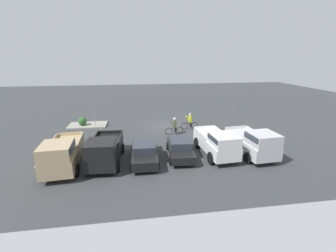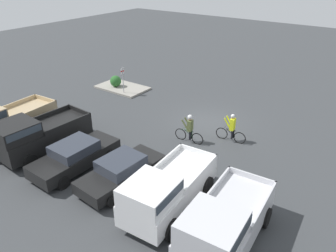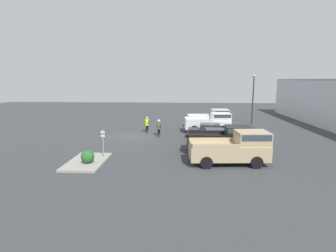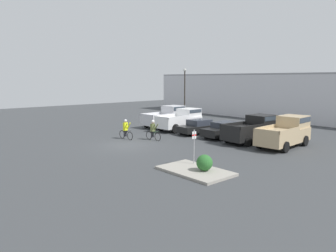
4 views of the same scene
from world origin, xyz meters
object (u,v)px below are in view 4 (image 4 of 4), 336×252
sedan_1 (225,130)px  cyclist_1 (126,129)px  shrub (204,163)px  pickup_truck_0 (167,116)px  lamppost (185,90)px  pickup_truck_3 (286,131)px  pickup_truck_1 (182,119)px  sedan_0 (199,127)px  pickup_truck_2 (253,128)px  fire_lane_sign (194,144)px  cyclist_0 (153,130)px

sedan_1 → cyclist_1: cyclist_1 is taller
cyclist_1 → shrub: 11.87m
pickup_truck_0 → lamppost: size_ratio=0.79×
sedan_1 → pickup_truck_3: pickup_truck_3 is taller
sedan_1 → lamppost: lamppost is taller
pickup_truck_1 → sedan_0: (2.83, -0.41, -0.43)m
pickup_truck_2 → fire_lane_sign: (2.13, -9.12, 0.22)m
sedan_1 → lamppost: bearing=152.3°
pickup_truck_1 → pickup_truck_3: pickup_truck_3 is taller
sedan_1 → pickup_truck_0: bearing=177.2°
cyclist_0 → cyclist_1: (-1.92, -1.50, -0.05)m
sedan_1 → cyclist_0: (-3.25, -5.57, 0.20)m
pickup_truck_1 → lamppost: lamppost is taller
pickup_truck_0 → fire_lane_sign: size_ratio=2.29×
shrub → cyclist_1: bearing=167.7°
lamppost → pickup_truck_2: bearing=-22.3°
cyclist_0 → cyclist_1: bearing=-142.0°
sedan_0 → pickup_truck_3: size_ratio=0.82×
lamppost → pickup_truck_1: bearing=-45.7°
pickup_truck_2 → lamppost: lamppost is taller
fire_lane_sign → pickup_truck_0: bearing=145.1°
pickup_truck_3 → cyclist_0: (-8.82, -6.09, -0.28)m
cyclist_1 → shrub: (11.59, -2.53, -0.25)m
pickup_truck_2 → cyclist_1: bearing=-137.8°
pickup_truck_3 → sedan_1: bearing=-174.7°
sedan_0 → cyclist_0: size_ratio=2.46×
pickup_truck_1 → pickup_truck_2: 8.45m
sedan_1 → pickup_truck_1: bearing=179.7°
pickup_truck_3 → fire_lane_sign: bearing=-93.7°
shrub → pickup_truck_3: bearing=94.8°
pickup_truck_0 → fire_lane_sign: bearing=-34.9°
pickup_truck_0 → lamppost: (-3.06, 5.63, 2.65)m
pickup_truck_0 → cyclist_1: (3.26, -7.48, -0.29)m
sedan_1 → pickup_truck_2: size_ratio=0.91×
pickup_truck_2 → cyclist_0: pickup_truck_2 is taller
pickup_truck_0 → pickup_truck_3: bearing=0.5°
lamppost → shrub: 23.99m
cyclist_1 → pickup_truck_1: bearing=93.7°
pickup_truck_0 → lamppost: bearing=118.5°
sedan_1 → shrub: sedan_1 is taller
sedan_1 → shrub: 11.55m
sedan_0 → sedan_1: (2.80, 0.38, 0.01)m
pickup_truck_0 → pickup_truck_3: (14.00, 0.11, 0.03)m
pickup_truck_2 → sedan_0: bearing=-174.4°
cyclist_1 → sedan_0: bearing=70.5°
sedan_0 → shrub: sedan_0 is taller
sedan_1 → pickup_truck_3: 5.61m
pickup_truck_1 → pickup_truck_3: 11.21m
pickup_truck_0 → cyclist_0: 7.91m
pickup_truck_3 → cyclist_1: size_ratio=2.99×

